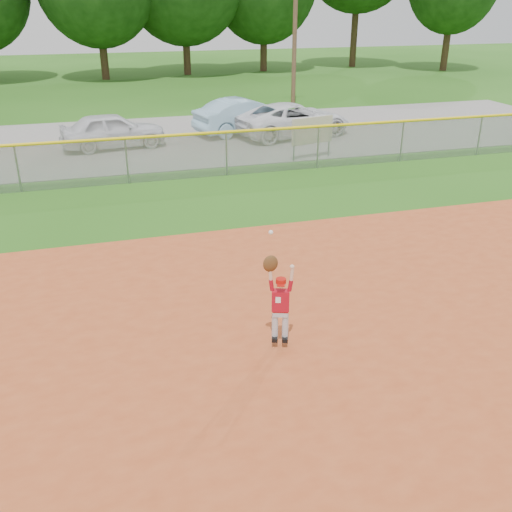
% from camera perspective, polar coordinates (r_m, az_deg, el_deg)
% --- Properties ---
extents(ground, '(120.00, 120.00, 0.00)m').
position_cam_1_polar(ground, '(10.32, -8.04, -8.76)').
color(ground, '#255914').
rests_on(ground, ground).
extents(clay_infield, '(24.00, 16.00, 0.04)m').
position_cam_1_polar(clay_infield, '(7.98, -4.54, -20.13)').
color(clay_infield, '#AC451F').
rests_on(clay_infield, ground).
extents(parking_strip, '(44.00, 10.00, 0.03)m').
position_cam_1_polar(parking_strip, '(25.25, -13.71, 10.97)').
color(parking_strip, slate).
rests_on(parking_strip, ground).
extents(car_white_a, '(4.33, 2.20, 1.41)m').
position_cam_1_polar(car_white_a, '(24.14, -14.12, 12.09)').
color(car_white_a, silver).
rests_on(car_white_a, parking_strip).
extents(car_blue, '(4.90, 2.70, 1.53)m').
position_cam_1_polar(car_blue, '(26.14, -1.01, 13.84)').
color(car_blue, '#8BB6CF').
rests_on(car_blue, parking_strip).
extents(car_white_b, '(5.52, 3.38, 1.43)m').
position_cam_1_polar(car_white_b, '(25.62, 3.72, 13.46)').
color(car_white_b, white).
rests_on(car_white_b, parking_strip).
extents(sponsor_sign, '(1.75, 0.44, 1.59)m').
position_cam_1_polar(sponsor_sign, '(21.83, 5.64, 12.27)').
color(sponsor_sign, gray).
rests_on(sponsor_sign, ground).
extents(outfield_fence, '(40.06, 0.10, 1.55)m').
position_cam_1_polar(outfield_fence, '(19.22, -12.83, 9.61)').
color(outfield_fence, gray).
rests_on(outfield_fence, ground).
extents(power_lines, '(19.40, 0.24, 9.00)m').
position_cam_1_polar(power_lines, '(30.68, -13.39, 22.12)').
color(power_lines, '#4C3823').
rests_on(power_lines, ground).
extents(ballplayer, '(0.53, 0.32, 2.05)m').
position_cam_1_polar(ballplayer, '(9.69, 2.31, -4.33)').
color(ballplayer, silver).
rests_on(ballplayer, ground).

